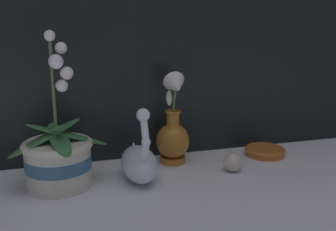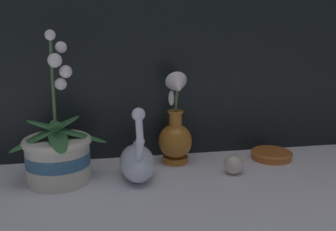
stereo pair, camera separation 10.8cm
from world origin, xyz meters
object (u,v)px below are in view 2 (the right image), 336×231
Objects in this scene: orchid_potted_plant at (58,153)px; swan_figurine at (137,160)px; amber_dish at (271,154)px; blue_vase at (176,133)px; glass_sphere at (234,165)px.

orchid_potted_plant reaches higher than swan_figurine.
orchid_potted_plant is 0.21m from swan_figurine.
orchid_potted_plant is 1.88× the size of swan_figurine.
amber_dish is at bearing 5.68° from orchid_potted_plant.
orchid_potted_plant is at bearing -166.36° from blue_vase.
swan_figurine is 3.86× the size of glass_sphere.
orchid_potted_plant is at bearing -174.32° from amber_dish.
blue_vase is at bearing 13.64° from orchid_potted_plant.
blue_vase is 5.09× the size of glass_sphere.
blue_vase is 0.31m from amber_dish.
swan_figurine reaches higher than glass_sphere.
orchid_potted_plant is 7.26× the size of glass_sphere.
swan_figurine is at bearing -169.07° from amber_dish.
glass_sphere is at bearing -148.56° from amber_dish.
orchid_potted_plant is 3.11× the size of amber_dish.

